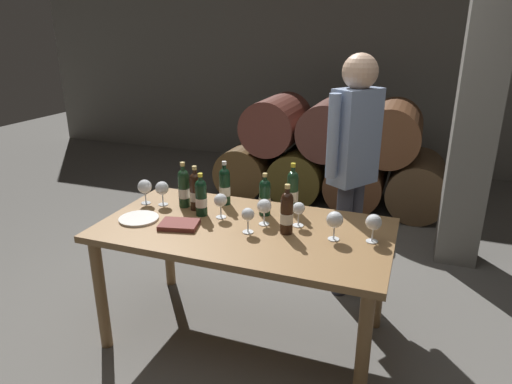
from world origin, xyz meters
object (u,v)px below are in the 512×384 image
object	(u,v)px
wine_bottle_1	(184,188)
wine_glass_3	(374,223)
dining_table	(244,241)
serving_plate	(139,219)
wine_bottle_4	(293,190)
wine_glass_5	(264,207)
wine_bottle_0	(195,191)
wine_bottle_2	(287,212)
wine_glass_7	(221,201)
wine_glass_4	(248,215)
wine_glass_6	(145,187)
tasting_notebook	(179,225)
wine_bottle_6	(265,197)
wine_bottle_3	(225,186)
wine_bottle_5	(201,197)
wine_glass_0	(335,220)
sommelier_presenting	(354,156)
wine_glass_1	(299,209)
wine_glass_2	(162,189)

from	to	relation	value
wine_bottle_1	wine_glass_3	size ratio (longest dim) A/B	1.87
dining_table	serving_plate	bearing A→B (deg)	-169.19
wine_bottle_4	wine_glass_5	distance (m)	0.29
wine_bottle_0	wine_bottle_2	size ratio (longest dim) A/B	0.99
wine_glass_7	serving_plate	bearing A→B (deg)	-155.84
wine_glass_3	wine_glass_7	bearing A→B (deg)	178.48
wine_glass_3	wine_glass_4	world-z (taller)	wine_glass_3
wine_glass_6	tasting_notebook	bearing A→B (deg)	-33.21
wine_glass_5	serving_plate	world-z (taller)	wine_glass_5
wine_bottle_4	wine_bottle_6	size ratio (longest dim) A/B	1.16
dining_table	wine_bottle_2	distance (m)	0.34
wine_glass_7	tasting_notebook	distance (m)	0.29
wine_bottle_3	wine_bottle_6	bearing A→B (deg)	-14.89
wine_bottle_5	wine_glass_0	xyz separation A→B (m)	(0.84, -0.07, -0.00)
dining_table	wine_glass_7	xyz separation A→B (m)	(-0.19, 0.08, 0.20)
tasting_notebook	serving_plate	xyz separation A→B (m)	(-0.28, 0.01, -0.01)
wine_bottle_5	sommelier_presenting	distance (m)	1.07
wine_bottle_0	wine_bottle_5	distance (m)	0.10
wine_glass_3	wine_glass_1	bearing A→B (deg)	171.26
wine_bottle_1	wine_bottle_4	distance (m)	0.70
sommelier_presenting	serving_plate	bearing A→B (deg)	-142.68
wine_bottle_3	wine_glass_5	xyz separation A→B (m)	(0.35, -0.23, -0.02)
tasting_notebook	wine_bottle_4	bearing A→B (deg)	28.24
wine_bottle_6	wine_glass_7	world-z (taller)	wine_bottle_6
wine_glass_7	dining_table	bearing A→B (deg)	-23.72
wine_bottle_2	wine_bottle_4	xyz separation A→B (m)	(-0.06, 0.34, 0.01)
wine_bottle_0	wine_bottle_2	world-z (taller)	wine_bottle_2
wine_glass_6	wine_bottle_1	bearing A→B (deg)	8.78
wine_glass_2	wine_glass_5	world-z (taller)	wine_glass_2
wine_bottle_3	tasting_notebook	bearing A→B (deg)	-103.33
wine_glass_3	tasting_notebook	distance (m)	1.11
wine_bottle_6	serving_plate	size ratio (longest dim) A/B	1.13
wine_bottle_0	wine_glass_1	size ratio (longest dim) A/B	1.96
wine_glass_3	wine_glass_7	world-z (taller)	wine_glass_3
wine_glass_2	tasting_notebook	size ratio (longest dim) A/B	0.73
wine_glass_2	wine_glass_4	xyz separation A→B (m)	(0.68, -0.21, -0.01)
wine_glass_7	tasting_notebook	size ratio (longest dim) A/B	0.70
wine_glass_3	wine_glass_4	size ratio (longest dim) A/B	1.08
wine_bottle_0	wine_glass_4	world-z (taller)	wine_bottle_0
wine_glass_6	tasting_notebook	distance (m)	0.48
dining_table	wine_glass_5	distance (m)	0.24
wine_glass_0	wine_glass_3	distance (m)	0.21
wine_bottle_4	wine_glass_5	size ratio (longest dim) A/B	1.97
wine_bottle_4	serving_plate	bearing A→B (deg)	-150.59
wine_bottle_2	serving_plate	size ratio (longest dim) A/B	1.22
wine_bottle_3	wine_bottle_4	distance (m)	0.45
wine_glass_4	wine_glass_7	xyz separation A→B (m)	(-0.23, 0.14, 0.00)
wine_bottle_2	wine_glass_1	size ratio (longest dim) A/B	1.97
wine_bottle_5	wine_bottle_4	bearing A→B (deg)	27.89
wine_glass_4	sommelier_presenting	xyz separation A→B (m)	(0.45, 0.81, 0.18)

